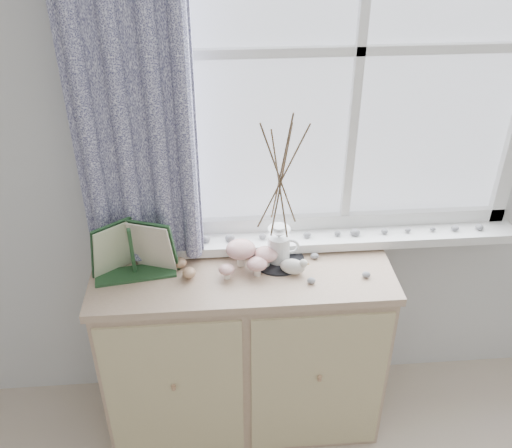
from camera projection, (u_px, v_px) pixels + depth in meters
name	position (u px, v px, depth m)	size (l,w,h in m)	color
sideboard	(244.00, 349.00, 2.49)	(1.20, 0.45, 0.85)	tan
botanical_book	(132.00, 253.00, 2.15)	(0.36, 0.13, 0.25)	#204324
toadstool_cluster	(249.00, 255.00, 2.25)	(0.24, 0.17, 0.11)	white
wooden_eggs	(184.00, 268.00, 2.24)	(0.09, 0.11, 0.07)	#A77A5C
songbird_figurine	(293.00, 266.00, 2.24)	(0.14, 0.06, 0.07)	white
crocheted_doily	(278.00, 260.00, 2.32)	(0.21, 0.21, 0.01)	black
twig_pitcher	(281.00, 175.00, 2.11)	(0.27, 0.27, 0.68)	white
sideboard_pebbles	(331.00, 270.00, 2.25)	(0.25, 0.19, 0.02)	gray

